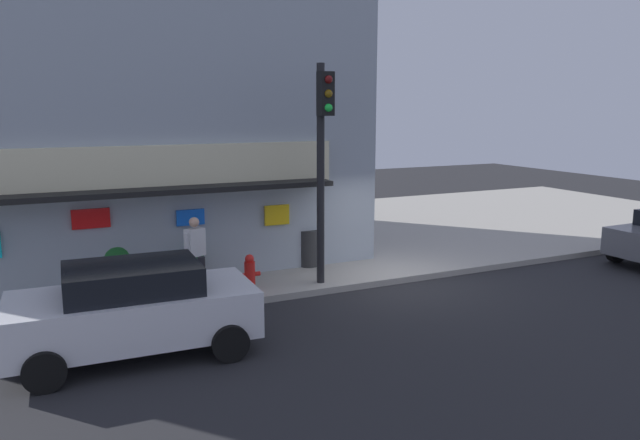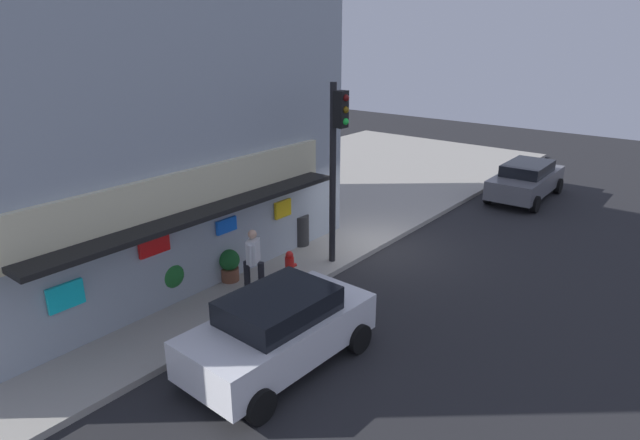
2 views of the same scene
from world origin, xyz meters
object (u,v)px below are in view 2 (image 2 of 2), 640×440
(pedestrian, at_px, (253,260))
(parked_car_grey, at_px, (526,180))
(parked_car_white, at_px, (279,329))
(traffic_light, at_px, (336,151))
(potted_plant_by_doorway, at_px, (229,264))
(potted_plant_by_window, at_px, (169,277))
(trash_can, at_px, (300,230))
(fire_hydrant, at_px, (290,266))

(pedestrian, distance_m, parked_car_grey, 13.14)
(parked_car_white, relative_size, parked_car_grey, 0.92)
(traffic_light, xyz_separation_m, potted_plant_by_doorway, (-2.71, 1.45, -2.76))
(traffic_light, relative_size, potted_plant_by_doorway, 5.80)
(traffic_light, bearing_deg, potted_plant_by_doorway, 151.89)
(traffic_light, bearing_deg, parked_car_grey, -11.22)
(potted_plant_by_doorway, xyz_separation_m, potted_plant_by_window, (-1.66, 0.32, 0.17))
(pedestrian, relative_size, potted_plant_by_window, 1.63)
(traffic_light, relative_size, parked_car_white, 1.22)
(pedestrian, bearing_deg, trash_can, 21.39)
(pedestrian, distance_m, potted_plant_by_window, 2.08)
(pedestrian, xyz_separation_m, parked_car_white, (-1.66, -2.38, -0.28))
(potted_plant_by_window, bearing_deg, trash_can, -1.71)
(traffic_light, bearing_deg, potted_plant_by_window, 157.97)
(parked_car_white, bearing_deg, potted_plant_by_window, 87.40)
(fire_hydrant, relative_size, potted_plant_by_doorway, 0.95)
(pedestrian, bearing_deg, parked_car_grey, -10.25)
(parked_car_white, xyz_separation_m, parked_car_grey, (14.58, 0.04, -0.05))
(potted_plant_by_window, relative_size, parked_car_white, 0.26)
(trash_can, xyz_separation_m, pedestrian, (-3.27, -1.28, 0.48))
(trash_can, relative_size, parked_car_grey, 0.21)
(potted_plant_by_doorway, distance_m, parked_car_grey, 13.21)
(potted_plant_by_doorway, bearing_deg, potted_plant_by_window, 169.02)
(traffic_light, relative_size, potted_plant_by_window, 4.71)
(potted_plant_by_doorway, distance_m, potted_plant_by_window, 1.70)
(trash_can, bearing_deg, parked_car_grey, -20.53)
(fire_hydrant, xyz_separation_m, trash_can, (2.09, 1.40, 0.07))
(potted_plant_by_window, height_order, parked_car_white, parked_car_white)
(parked_car_grey, bearing_deg, fire_hydrant, 169.33)
(fire_hydrant, height_order, parked_car_white, parked_car_white)
(fire_hydrant, relative_size, potted_plant_by_window, 0.77)
(trash_can, relative_size, potted_plant_by_window, 0.89)
(fire_hydrant, xyz_separation_m, potted_plant_by_window, (-2.67, 1.55, 0.23))
(potted_plant_by_doorway, xyz_separation_m, parked_car_white, (-1.84, -3.48, 0.22))
(potted_plant_by_window, xyz_separation_m, parked_car_white, (-0.17, -3.80, 0.05))
(fire_hydrant, height_order, parked_car_grey, parked_car_grey)
(trash_can, height_order, parked_car_white, parked_car_white)
(fire_hydrant, relative_size, parked_car_white, 0.20)
(fire_hydrant, relative_size, trash_can, 0.87)
(traffic_light, distance_m, fire_hydrant, 3.30)
(potted_plant_by_doorway, relative_size, parked_car_grey, 0.19)
(traffic_light, xyz_separation_m, fire_hydrant, (-1.70, 0.22, -2.82))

